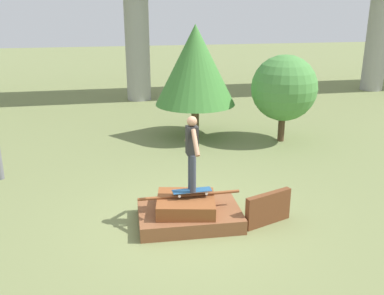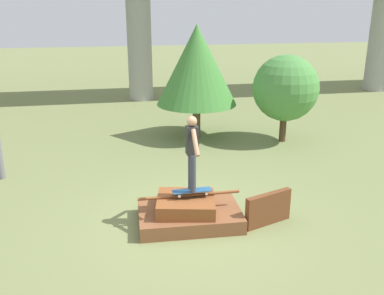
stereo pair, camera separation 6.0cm
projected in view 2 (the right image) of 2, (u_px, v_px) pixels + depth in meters
ground_plane at (189, 222)px, 8.74m from camera, size 80.00×80.00×0.00m
scrap_pile at (188, 212)px, 8.66m from camera, size 2.11×1.45×0.64m
scrap_plank_loose at (268, 209)px, 8.58m from camera, size 1.06×0.49×0.67m
skateboard at (192, 191)px, 8.50m from camera, size 0.79×0.24×0.09m
skater at (192, 149)px, 8.22m from camera, size 0.23×1.02×1.51m
tree_behind_left at (286, 88)px, 13.42m from camera, size 2.08×2.08×2.78m
tree_behind_right at (197, 65)px, 13.68m from camera, size 2.61×2.61×3.67m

